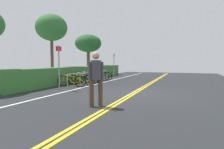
{
  "coord_description": "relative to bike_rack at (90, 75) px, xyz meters",
  "views": [
    {
      "loc": [
        -8.4,
        -2.21,
        1.41
      ],
      "look_at": [
        2.43,
        2.0,
        0.65
      ],
      "focal_mm": 30.85,
      "sensor_mm": 36.0,
      "label": 1
    }
  ],
  "objects": [
    {
      "name": "bike_rack",
      "position": [
        0.0,
        0.0,
        0.0
      ],
      "size": [
        5.48,
        0.05,
        0.75
      ],
      "color": "#9EA0A5",
      "rests_on": "ground_plane"
    },
    {
      "name": "bicycle_5",
      "position": [
        1.4,
        0.09,
        -0.24
      ],
      "size": [
        0.46,
        1.7,
        0.68
      ],
      "color": "black",
      "rests_on": "ground_plane"
    },
    {
      "name": "centre_line_yellow_outer",
      "position": [
        -3.14,
        -3.75,
        -0.56
      ],
      "size": [
        32.36,
        0.1,
        0.0
      ],
      "primitive_type": "cube",
      "color": "gold",
      "rests_on": "ground_plane"
    },
    {
      "name": "ground_plane",
      "position": [
        -3.14,
        -3.83,
        -0.58
      ],
      "size": [
        35.96,
        11.43,
        0.05
      ],
      "primitive_type": "cube",
      "color": "#232628"
    },
    {
      "name": "centre_line_yellow_inner",
      "position": [
        -3.14,
        -3.91,
        -0.56
      ],
      "size": [
        32.36,
        0.1,
        0.0
      ],
      "primitive_type": "cube",
      "color": "gold",
      "rests_on": "ground_plane"
    },
    {
      "name": "sign_post_far",
      "position": [
        3.77,
        -0.27,
        0.74
      ],
      "size": [
        0.36,
        0.09,
        2.15
      ],
      "color": "gray",
      "rests_on": "ground_plane"
    },
    {
      "name": "bike_lane_stripe_white",
      "position": [
        -3.14,
        -0.7,
        -0.56
      ],
      "size": [
        32.36,
        0.12,
        0.0
      ],
      "primitive_type": "cube",
      "color": "white",
      "rests_on": "ground_plane"
    },
    {
      "name": "bicycle_4",
      "position": [
        0.69,
        0.13,
        -0.23
      ],
      "size": [
        0.56,
        1.73,
        0.72
      ],
      "color": "black",
      "rests_on": "ground_plane"
    },
    {
      "name": "hedge_backdrop",
      "position": [
        1.5,
        1.61,
        -0.03
      ],
      "size": [
        14.43,
        1.1,
        1.06
      ],
      "primitive_type": "cube",
      "color": "#387533",
      "rests_on": "ground_plane"
    },
    {
      "name": "bicycle_2",
      "position": [
        -0.68,
        0.05,
        -0.2
      ],
      "size": [
        0.57,
        1.78,
        0.76
      ],
      "color": "black",
      "rests_on": "ground_plane"
    },
    {
      "name": "tree_far_right",
      "position": [
        6.17,
        3.47,
        2.73
      ],
      "size": [
        2.71,
        2.71,
        4.24
      ],
      "color": "brown",
      "rests_on": "ground_plane"
    },
    {
      "name": "bicycle_0",
      "position": [
        -2.16,
        0.1,
        -0.23
      ],
      "size": [
        0.46,
        1.75,
        0.71
      ],
      "color": "black",
      "rests_on": "ground_plane"
    },
    {
      "name": "bicycle_3",
      "position": [
        0.02,
        0.12,
        -0.19
      ],
      "size": [
        0.46,
        1.77,
        0.78
      ],
      "color": "black",
      "rests_on": "ground_plane"
    },
    {
      "name": "bicycle_1",
      "position": [
        -1.42,
        -0.14,
        -0.23
      ],
      "size": [
        0.46,
        1.75,
        0.71
      ],
      "color": "black",
      "rests_on": "ground_plane"
    },
    {
      "name": "pedestrian",
      "position": [
        -6.14,
        -3.4,
        0.44
      ],
      "size": [
        0.34,
        0.4,
        1.73
      ],
      "color": "#4C3826",
      "rests_on": "ground_plane"
    },
    {
      "name": "bicycle_6",
      "position": [
        2.17,
        0.09,
        -0.24
      ],
      "size": [
        0.49,
        1.74,
        0.69
      ],
      "color": "black",
      "rests_on": "ground_plane"
    },
    {
      "name": "tree_mid",
      "position": [
        0.53,
        3.56,
        3.42
      ],
      "size": [
        2.36,
        2.36,
        5.01
      ],
      "color": "brown",
      "rests_on": "ground_plane"
    },
    {
      "name": "sign_post_near",
      "position": [
        -3.46,
        -0.03,
        0.8
      ],
      "size": [
        0.36,
        0.08,
        2.25
      ],
      "color": "gray",
      "rests_on": "ground_plane"
    }
  ]
}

